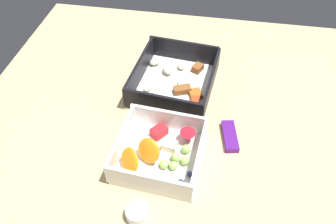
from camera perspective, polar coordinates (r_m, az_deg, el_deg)
table_surface at (r=65.91cm, az=0.23°, el=-2.48°), size 80.00×80.00×2.00cm
pasta_container at (r=71.26cm, az=1.16°, el=5.32°), size 20.38×18.03×5.60cm
fruit_bowl at (r=58.58cm, az=-1.46°, el=-6.89°), size 15.72×15.56×5.40cm
candy_bar at (r=63.32cm, az=10.56°, el=-4.12°), size 7.33×3.71×1.20cm
paper_cup_liner at (r=53.69cm, az=-5.31°, el=-16.93°), size 3.54×3.54×2.11cm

